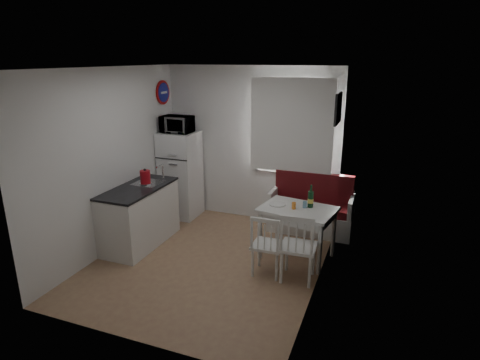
{
  "coord_description": "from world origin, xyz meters",
  "views": [
    {
      "loc": [
        2.18,
        -4.52,
        2.73
      ],
      "look_at": [
        0.27,
        0.5,
        1.07
      ],
      "focal_mm": 30.0,
      "sensor_mm": 36.0,
      "label": 1
    }
  ],
  "objects_px": {
    "bench": "(311,213)",
    "wine_bottle": "(311,196)",
    "dining_table": "(298,214)",
    "chair_right": "(297,241)",
    "fridge": "(181,175)",
    "kitchen_counter": "(140,215)",
    "chair_left": "(266,240)",
    "kettle": "(145,177)",
    "microwave": "(177,124)"
  },
  "relations": [
    {
      "from": "microwave",
      "to": "wine_bottle",
      "type": "bearing_deg",
      "value": -15.9
    },
    {
      "from": "kitchen_counter",
      "to": "fridge",
      "type": "xyz_separation_m",
      "value": [
        0.02,
        1.24,
        0.3
      ]
    },
    {
      "from": "bench",
      "to": "fridge",
      "type": "distance_m",
      "value": 2.34
    },
    {
      "from": "microwave",
      "to": "kettle",
      "type": "xyz_separation_m",
      "value": [
        0.03,
        -1.06,
        -0.62
      ]
    },
    {
      "from": "wine_bottle",
      "to": "chair_right",
      "type": "bearing_deg",
      "value": -90.0
    },
    {
      "from": "dining_table",
      "to": "wine_bottle",
      "type": "relative_size",
      "value": 3.4
    },
    {
      "from": "dining_table",
      "to": "fridge",
      "type": "bearing_deg",
      "value": 169.35
    },
    {
      "from": "bench",
      "to": "wine_bottle",
      "type": "xyz_separation_m",
      "value": [
        0.14,
        -0.85,
        0.59
      ]
    },
    {
      "from": "kitchen_counter",
      "to": "bench",
      "type": "distance_m",
      "value": 2.68
    },
    {
      "from": "kitchen_counter",
      "to": "chair_left",
      "type": "height_order",
      "value": "kitchen_counter"
    },
    {
      "from": "chair_right",
      "to": "microwave",
      "type": "relative_size",
      "value": 0.98
    },
    {
      "from": "chair_left",
      "to": "kitchen_counter",
      "type": "bearing_deg",
      "value": 171.92
    },
    {
      "from": "wine_bottle",
      "to": "microwave",
      "type": "bearing_deg",
      "value": 164.1
    },
    {
      "from": "chair_left",
      "to": "fridge",
      "type": "xyz_separation_m",
      "value": [
        -2.03,
        1.5,
        0.24
      ]
    },
    {
      "from": "chair_left",
      "to": "bench",
      "type": "bearing_deg",
      "value": 79.85
    },
    {
      "from": "dining_table",
      "to": "kettle",
      "type": "relative_size",
      "value": 4.54
    },
    {
      "from": "microwave",
      "to": "kettle",
      "type": "distance_m",
      "value": 1.23
    },
    {
      "from": "dining_table",
      "to": "chair_left",
      "type": "xyz_separation_m",
      "value": [
        -0.25,
        -0.66,
        -0.14
      ]
    },
    {
      "from": "bench",
      "to": "microwave",
      "type": "height_order",
      "value": "microwave"
    },
    {
      "from": "bench",
      "to": "chair_left",
      "type": "height_order",
      "value": "bench"
    },
    {
      "from": "fridge",
      "to": "microwave",
      "type": "height_order",
      "value": "microwave"
    },
    {
      "from": "bench",
      "to": "chair_left",
      "type": "distance_m",
      "value": 1.64
    },
    {
      "from": "kitchen_counter",
      "to": "chair_left",
      "type": "relative_size",
      "value": 2.95
    },
    {
      "from": "bench",
      "to": "dining_table",
      "type": "relative_size",
      "value": 1.21
    },
    {
      "from": "bench",
      "to": "dining_table",
      "type": "distance_m",
      "value": 1.01
    },
    {
      "from": "chair_right",
      "to": "kettle",
      "type": "height_order",
      "value": "kettle"
    },
    {
      "from": "dining_table",
      "to": "microwave",
      "type": "height_order",
      "value": "microwave"
    },
    {
      "from": "chair_right",
      "to": "dining_table",
      "type": "bearing_deg",
      "value": 99.56
    },
    {
      "from": "chair_left",
      "to": "microwave",
      "type": "height_order",
      "value": "microwave"
    },
    {
      "from": "dining_table",
      "to": "chair_right",
      "type": "bearing_deg",
      "value": -67.93
    },
    {
      "from": "kitchen_counter",
      "to": "microwave",
      "type": "height_order",
      "value": "microwave"
    },
    {
      "from": "microwave",
      "to": "chair_left",
      "type": "bearing_deg",
      "value": -35.47
    },
    {
      "from": "dining_table",
      "to": "chair_right",
      "type": "distance_m",
      "value": 0.69
    },
    {
      "from": "dining_table",
      "to": "chair_left",
      "type": "relative_size",
      "value": 2.43
    },
    {
      "from": "microwave",
      "to": "wine_bottle",
      "type": "height_order",
      "value": "microwave"
    },
    {
      "from": "chair_right",
      "to": "wine_bottle",
      "type": "distance_m",
      "value": 0.83
    },
    {
      "from": "kettle",
      "to": "fridge",
      "type": "bearing_deg",
      "value": 91.55
    },
    {
      "from": "fridge",
      "to": "dining_table",
      "type": "bearing_deg",
      "value": -20.25
    },
    {
      "from": "bench",
      "to": "fridge",
      "type": "bearing_deg",
      "value": -177.24
    },
    {
      "from": "chair_right",
      "to": "wine_bottle",
      "type": "height_order",
      "value": "wine_bottle"
    },
    {
      "from": "kitchen_counter",
      "to": "fridge",
      "type": "relative_size",
      "value": 0.88
    },
    {
      "from": "chair_right",
      "to": "microwave",
      "type": "xyz_separation_m",
      "value": [
        -2.43,
        1.46,
        1.07
      ]
    },
    {
      "from": "kitchen_counter",
      "to": "chair_right",
      "type": "relative_size",
      "value": 2.65
    },
    {
      "from": "dining_table",
      "to": "fridge",
      "type": "xyz_separation_m",
      "value": [
        -2.28,
        0.84,
        0.09
      ]
    },
    {
      "from": "kettle",
      "to": "microwave",
      "type": "bearing_deg",
      "value": 91.62
    },
    {
      "from": "fridge",
      "to": "chair_right",
      "type": "bearing_deg",
      "value": -31.82
    },
    {
      "from": "dining_table",
      "to": "wine_bottle",
      "type": "height_order",
      "value": "wine_bottle"
    },
    {
      "from": "dining_table",
      "to": "chair_right",
      "type": "relative_size",
      "value": 2.19
    },
    {
      "from": "chair_right",
      "to": "bench",
      "type": "bearing_deg",
      "value": 91.99
    },
    {
      "from": "bench",
      "to": "kettle",
      "type": "height_order",
      "value": "kettle"
    }
  ]
}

